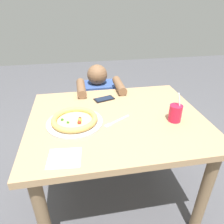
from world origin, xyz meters
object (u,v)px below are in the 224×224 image
pizza_near (75,120)px  diner_seated (99,112)px  fork (116,121)px  cell_phone (104,99)px  drink_cup_colored (175,113)px

pizza_near → diner_seated: (0.22, 0.70, -0.35)m
pizza_near → fork: size_ratio=1.91×
cell_phone → diner_seated: (-0.01, 0.39, -0.33)m
diner_seated → pizza_near: bearing=-107.8°
pizza_near → diner_seated: 0.81m
pizza_near → fork: bearing=-6.0°
drink_cup_colored → fork: 0.37m
drink_cup_colored → diner_seated: bearing=117.4°
fork → diner_seated: size_ratio=0.20×
cell_phone → fork: bearing=-85.0°
drink_cup_colored → pizza_near: bearing=172.8°
cell_phone → pizza_near: bearing=-127.0°
drink_cup_colored → diner_seated: 0.95m
drink_cup_colored → cell_phone: drink_cup_colored is taller
drink_cup_colored → cell_phone: size_ratio=1.15×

